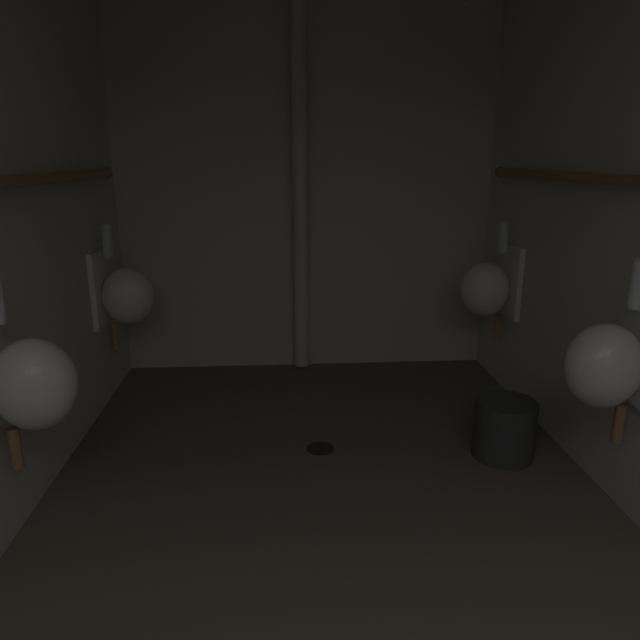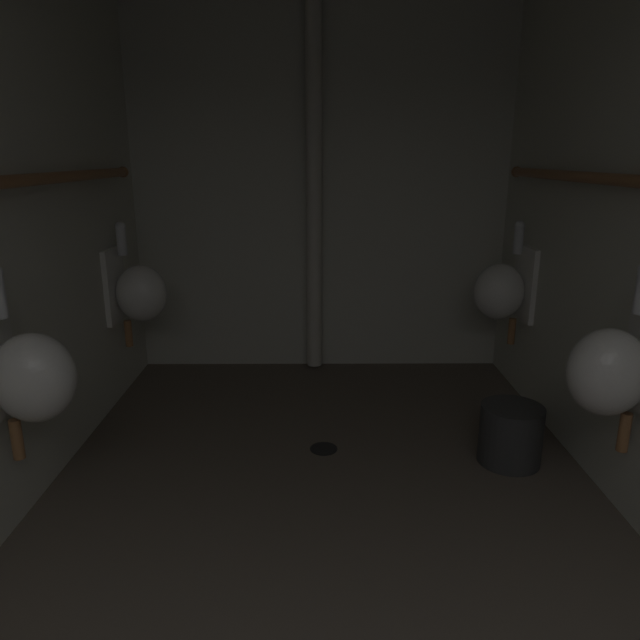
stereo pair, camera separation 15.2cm
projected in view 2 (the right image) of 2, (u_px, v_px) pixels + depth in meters
The scene contains 9 objects.
floor at pixel (324, 535), 2.36m from camera, with size 2.61×3.94×0.08m, color brown.
wall_back at pixel (321, 196), 3.89m from camera, with size 2.61×0.06×2.37m, color beige.
urinal_left_mid at pixel (28, 375), 2.15m from camera, with size 0.32×0.30×0.76m.
urinal_left_far at pixel (138, 292), 3.46m from camera, with size 0.32×0.30×0.76m.
urinal_right_mid at pixel (614, 369), 2.20m from camera, with size 0.32×0.30×0.76m.
urinal_right_far at pixel (503, 290), 3.51m from camera, with size 0.32×0.30×0.76m.
standpipe_back_wall at pixel (314, 197), 3.79m from camera, with size 0.10×0.10×2.32m, color beige.
floor_drain at pixel (324, 448), 2.97m from camera, with size 0.14×0.14×0.01m, color black.
waste_bin at pixel (511, 434), 2.81m from camera, with size 0.30×0.30×0.29m, color #2D2D2D.
Camera 2 is at (-0.03, -0.12, 1.44)m, focal length 32.70 mm.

